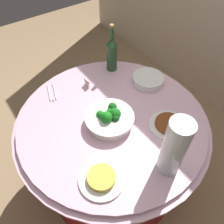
# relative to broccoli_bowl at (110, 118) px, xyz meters

# --- Properties ---
(ground_plane) EXTENTS (6.00, 6.00, 0.00)m
(ground_plane) POSITION_rel_broccoli_bowl_xyz_m (-0.02, 0.03, -0.78)
(ground_plane) COLOR #9E7F5B
(buffet_table) EXTENTS (1.16, 1.16, 0.74)m
(buffet_table) POSITION_rel_broccoli_bowl_xyz_m (-0.02, 0.03, -0.40)
(buffet_table) COLOR maroon
(buffet_table) RESTS_ON ground_plane
(broccoli_bowl) EXTENTS (0.28, 0.28, 0.12)m
(broccoli_bowl) POSITION_rel_broccoli_bowl_xyz_m (0.00, 0.00, 0.00)
(broccoli_bowl) COLOR white
(broccoli_bowl) RESTS_ON buffet_table
(plate_stack) EXTENTS (0.21, 0.21, 0.05)m
(plate_stack) POSITION_rel_broccoli_bowl_xyz_m (-0.13, 0.41, -0.02)
(plate_stack) COLOR white
(plate_stack) RESTS_ON buffet_table
(wine_bottle) EXTENTS (0.07, 0.07, 0.34)m
(wine_bottle) POSITION_rel_broccoli_bowl_xyz_m (-0.40, 0.30, 0.09)
(wine_bottle) COLOR #214523
(wine_bottle) RESTS_ON buffet_table
(decorative_fruit_vase) EXTENTS (0.11, 0.11, 0.34)m
(decorative_fruit_vase) POSITION_rel_broccoli_bowl_xyz_m (0.39, 0.07, 0.11)
(decorative_fruit_vase) COLOR silver
(decorative_fruit_vase) RESTS_ON buffet_table
(serving_tongs) EXTENTS (0.17, 0.09, 0.01)m
(serving_tongs) POSITION_rel_broccoli_bowl_xyz_m (-0.42, -0.16, -0.04)
(serving_tongs) COLOR silver
(serving_tongs) RESTS_ON buffet_table
(food_plate_fried_egg) EXTENTS (0.22, 0.22, 0.04)m
(food_plate_fried_egg) POSITION_rel_broccoli_bowl_xyz_m (0.26, -0.23, -0.03)
(food_plate_fried_egg) COLOR white
(food_plate_fried_egg) RESTS_ON buffet_table
(food_plate_stir_fry) EXTENTS (0.22, 0.22, 0.03)m
(food_plate_stir_fry) POSITION_rel_broccoli_bowl_xyz_m (0.21, 0.26, -0.03)
(food_plate_stir_fry) COLOR white
(food_plate_stir_fry) RESTS_ON buffet_table
(label_placard_front) EXTENTS (0.05, 0.01, 0.05)m
(label_placard_front) POSITION_rel_broccoli_bowl_xyz_m (-0.35, 0.06, -0.01)
(label_placard_front) COLOR white
(label_placard_front) RESTS_ON buffet_table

